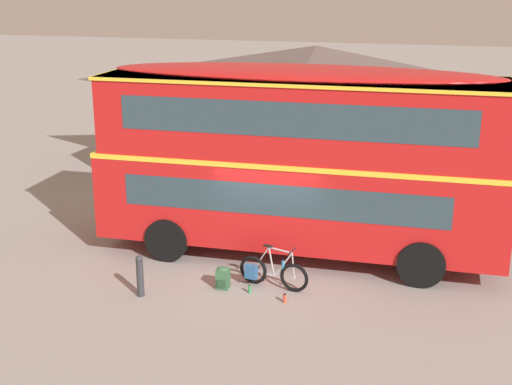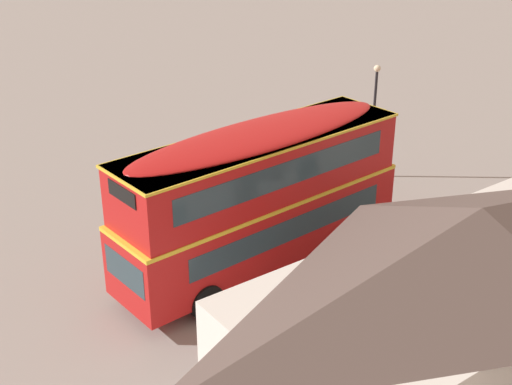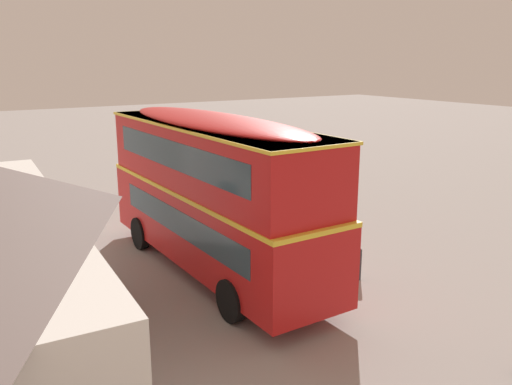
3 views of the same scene
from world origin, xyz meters
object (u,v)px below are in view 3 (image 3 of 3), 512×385
double_decker_bus (212,187)px  touring_bicycle (274,248)px  water_bottle_green_metal (291,257)px  backpack_on_ground (301,259)px  water_bottle_red_squeeze (283,248)px  kerb_bollard (359,263)px

double_decker_bus → touring_bicycle: size_ratio=5.93×
water_bottle_green_metal → double_decker_bus: bearing=77.0°
backpack_on_ground → water_bottle_red_squeeze: backpack_on_ground is taller
double_decker_bus → water_bottle_red_squeeze: 3.78m
touring_bicycle → backpack_on_ground: (-1.04, -0.32, -0.10)m
touring_bicycle → water_bottle_red_squeeze: bearing=-54.4°
backpack_on_ground → water_bottle_red_squeeze: (1.52, -0.35, -0.17)m
touring_bicycle → water_bottle_green_metal: touring_bicycle is taller
touring_bicycle → double_decker_bus: bearing=84.6°
touring_bicycle → backpack_on_ground: 1.09m
touring_bicycle → water_bottle_green_metal: size_ratio=8.22×
water_bottle_green_metal → kerb_bollard: 2.45m
backpack_on_ground → kerb_bollard: kerb_bollard is taller
double_decker_bus → water_bottle_green_metal: bearing=-103.0°
double_decker_bus → water_bottle_red_squeeze: (0.29, -2.78, -2.54)m
kerb_bollard → water_bottle_green_metal: bearing=18.5°
touring_bicycle → backpack_on_ground: size_ratio=3.24×
backpack_on_ground → kerb_bollard: size_ratio=0.54×
touring_bicycle → water_bottle_red_squeeze: size_ratio=7.94×
touring_bicycle → kerb_bollard: size_ratio=1.74×
touring_bicycle → water_bottle_red_squeeze: (0.48, -0.68, -0.27)m
kerb_bollard → backpack_on_ground: bearing=27.7°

